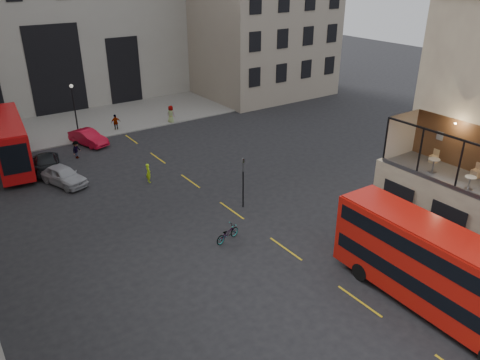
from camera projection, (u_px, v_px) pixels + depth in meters
ground at (385, 287)px, 25.49m from camera, size 140.00×140.00×0.00m
host_frontage at (461, 218)px, 27.90m from camera, size 3.00×11.00×4.50m
cafe_floor at (469, 183)px, 26.93m from camera, size 3.00×10.00×0.10m
gateway at (38, 25)px, 54.62m from camera, size 35.00×10.60×18.00m
building_right at (251, 10)px, 61.17m from camera, size 16.60×18.60×20.00m
pavement_far at (67, 125)px, 50.62m from camera, size 40.00×12.00×0.12m
traffic_light_near at (243, 176)px, 32.87m from camera, size 0.16×0.20×3.80m
street_lamp_b at (75, 113)px, 46.66m from camera, size 0.36×0.36×5.33m
bus_near at (437, 267)px, 22.92m from camera, size 2.83×11.33×4.50m
bus_far at (9, 140)px, 39.75m from camera, size 3.55×10.86×4.25m
car_a at (63, 175)px, 37.03m from camera, size 3.23×4.86×1.54m
car_b at (88, 138)px, 45.12m from camera, size 2.88×4.67×1.45m
car_c at (46, 162)px, 39.58m from camera, size 3.12×5.45×1.49m
bicycle at (227, 233)px, 29.60m from camera, size 2.05×1.12×1.02m
cyclist at (148, 173)px, 37.36m from camera, size 0.43×0.61×1.61m
pedestrian_b at (76, 150)px, 41.98m from camera, size 1.18×1.14×1.62m
pedestrian_c at (116, 123)px, 48.89m from camera, size 1.04×0.48×1.74m
pedestrian_d at (171, 114)px, 51.15m from camera, size 1.01×1.14×1.95m
cafe_table_mid at (470, 181)px, 25.90m from camera, size 0.61×0.61×0.76m
cafe_table_far at (434, 163)px, 28.00m from camera, size 0.68×0.68×0.85m
cafe_chair_c at (476, 173)px, 27.39m from camera, size 0.48×0.48×0.89m
cafe_chair_d at (434, 159)px, 29.48m from camera, size 0.44×0.44×0.85m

